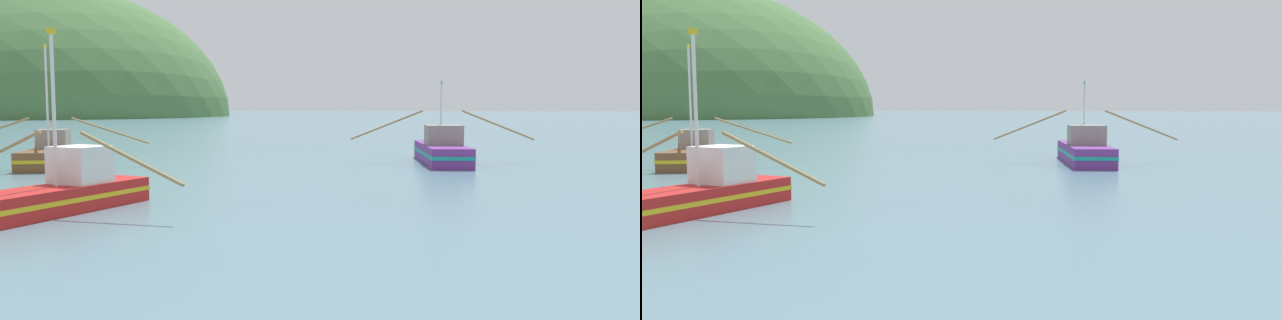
% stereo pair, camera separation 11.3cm
% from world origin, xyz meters
% --- Properties ---
extents(hill_far_center, '(132.46, 105.97, 81.36)m').
position_xyz_m(hill_far_center, '(-114.50, 174.50, 0.00)').
color(hill_far_center, '#47703D').
rests_on(hill_far_center, ground).
extents(fishing_boat_red, '(9.93, 6.99, 6.28)m').
position_xyz_m(fishing_boat_red, '(-10.42, 20.87, 0.71)').
color(fishing_boat_red, red).
rests_on(fishing_boat_red, ground).
extents(fishing_boat_purple, '(11.44, 9.00, 5.15)m').
position_xyz_m(fishing_boat_purple, '(3.77, 40.34, 0.78)').
color(fishing_boat_purple, '#6B2D84').
rests_on(fishing_boat_purple, ground).
extents(fishing_boat_brown, '(10.79, 6.64, 7.11)m').
position_xyz_m(fishing_boat_brown, '(-19.04, 34.76, 0.71)').
color(fishing_boat_brown, brown).
rests_on(fishing_boat_brown, ground).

